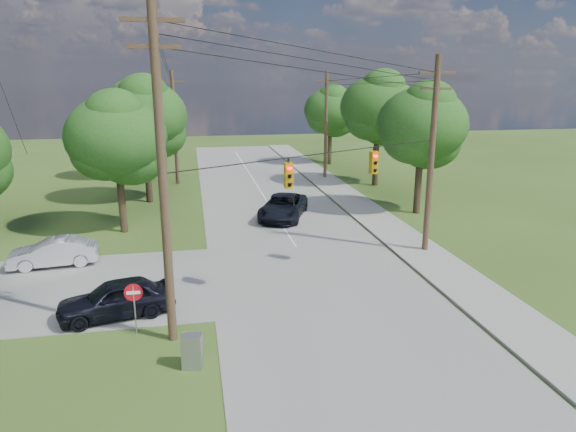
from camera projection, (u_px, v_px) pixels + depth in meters
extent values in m
plane|color=#354E1A|center=(297.00, 333.00, 19.39)|extent=(140.00, 140.00, 0.00)
cube|color=gray|center=(317.00, 280.00, 24.49)|extent=(10.00, 100.00, 0.03)
cube|color=gray|center=(447.00, 270.00, 25.67)|extent=(2.60, 100.00, 0.12)
cylinder|color=brown|center=(163.00, 180.00, 17.39)|extent=(0.32, 0.32, 12.00)
cube|color=brown|center=(152.00, 20.00, 16.07)|extent=(2.00, 0.12, 0.14)
cube|color=brown|center=(154.00, 46.00, 16.28)|extent=(1.70, 0.12, 0.14)
cylinder|color=brown|center=(431.00, 158.00, 27.20)|extent=(0.32, 0.32, 10.50)
cube|color=brown|center=(438.00, 73.00, 26.07)|extent=(2.00, 0.12, 0.14)
cube|color=brown|center=(436.00, 89.00, 26.28)|extent=(1.70, 0.12, 0.14)
cylinder|color=brown|center=(326.00, 126.00, 48.15)|extent=(0.32, 0.32, 10.00)
cube|color=brown|center=(327.00, 81.00, 47.08)|extent=(2.00, 0.12, 0.14)
cylinder|color=brown|center=(175.00, 128.00, 45.68)|extent=(0.32, 0.32, 10.00)
cube|color=brown|center=(172.00, 81.00, 44.61)|extent=(2.00, 0.12, 0.14)
cylinder|color=black|center=(329.00, 52.00, 21.07)|extent=(13.52, 7.63, 1.53)
cylinder|color=black|center=(329.00, 63.00, 21.17)|extent=(13.52, 7.63, 1.53)
cylinder|color=black|center=(328.00, 73.00, 21.28)|extent=(13.52, 7.63, 1.53)
cylinder|color=black|center=(366.00, 78.00, 36.58)|extent=(0.03, 22.00, 0.53)
cylinder|color=black|center=(167.00, 65.00, 30.34)|extent=(0.43, 29.60, 2.03)
cylinder|color=black|center=(366.00, 84.00, 36.68)|extent=(0.03, 22.00, 0.53)
cylinder|color=black|center=(167.00, 72.00, 30.44)|extent=(0.43, 29.60, 2.03)
cylinder|color=black|center=(327.00, 153.00, 22.15)|extent=(13.52, 7.63, 0.04)
cube|color=#C4910B|center=(289.00, 176.00, 20.88)|extent=(0.32, 0.22, 1.05)
sphere|color=#FF0C05|center=(290.00, 168.00, 20.65)|extent=(0.17, 0.17, 0.17)
cube|color=#C4910B|center=(288.00, 175.00, 21.10)|extent=(0.32, 0.22, 1.05)
sphere|color=#FF0C05|center=(287.00, 166.00, 21.15)|extent=(0.17, 0.17, 0.17)
cube|color=#C4910B|center=(374.00, 163.00, 24.15)|extent=(0.32, 0.22, 1.05)
sphere|color=#FF0C05|center=(376.00, 156.00, 23.92)|extent=(0.17, 0.17, 0.17)
cube|color=#C4910B|center=(373.00, 162.00, 24.37)|extent=(0.32, 0.22, 1.05)
sphere|color=#FF0C05|center=(372.00, 154.00, 24.42)|extent=(0.17, 0.17, 0.17)
cylinder|color=#3E2F1F|center=(122.00, 207.00, 31.79)|extent=(0.45, 0.45, 3.15)
ellipsoid|color=#1E4E17|center=(116.00, 137.00, 30.66)|extent=(6.00, 6.00, 4.92)
cylinder|color=#3E2F1F|center=(148.00, 180.00, 39.52)|extent=(0.50, 0.50, 3.50)
ellipsoid|color=#1E4E17|center=(144.00, 116.00, 38.26)|extent=(6.40, 6.40, 5.25)
cylinder|color=#3E2F1F|center=(135.00, 162.00, 48.68)|extent=(0.48, 0.47, 3.32)
ellipsoid|color=#1E4E17|center=(131.00, 112.00, 47.48)|extent=(6.00, 6.00, 4.92)
cylinder|color=#3E2F1F|center=(418.00, 190.00, 36.28)|extent=(0.48, 0.48, 3.32)
ellipsoid|color=#1E4E17|center=(422.00, 124.00, 35.08)|extent=(6.20, 6.20, 5.08)
cylinder|color=#3E2F1F|center=(376.00, 165.00, 45.81)|extent=(0.52, 0.52, 3.67)
ellipsoid|color=#1E4E17|center=(378.00, 107.00, 44.49)|extent=(6.60, 6.60, 5.41)
cylinder|color=#3E2F1F|center=(330.00, 150.00, 57.09)|extent=(0.45, 0.45, 3.15)
ellipsoid|color=#1E4E17|center=(330.00, 110.00, 55.96)|extent=(5.80, 5.80, 4.76)
imported|color=black|center=(116.00, 298.00, 20.53)|extent=(4.82, 2.83, 1.54)
imported|color=silver|center=(53.00, 252.00, 26.11)|extent=(4.46, 2.02, 1.42)
imported|color=black|center=(283.00, 207.00, 35.08)|extent=(4.58, 6.33, 1.60)
cube|color=gray|center=(192.00, 351.00, 16.95)|extent=(0.73, 0.58, 1.19)
cylinder|color=gray|center=(135.00, 310.00, 19.02)|extent=(0.05, 0.05, 1.98)
cylinder|color=red|center=(133.00, 293.00, 18.84)|extent=(0.68, 0.03, 0.68)
cube|color=white|center=(133.00, 293.00, 18.81)|extent=(0.49, 0.03, 0.12)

